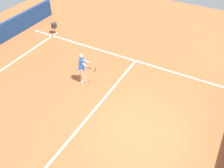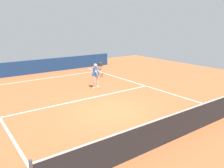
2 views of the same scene
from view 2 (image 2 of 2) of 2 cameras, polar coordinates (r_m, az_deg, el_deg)
The scene contains 11 objects.
ground_plane at distance 10.69m, azimuth -0.26°, elevation -6.79°, with size 27.65×27.65×0.00m, color #C66638.
court_back_wall at distance 19.59m, azimuth -18.24°, elevation 4.22°, with size 13.79×0.24×1.12m, color navy.
baseline_marking at distance 17.65m, azimuth -15.86°, elevation 1.45°, with size 9.79×0.10×0.01m, color white.
service_line_marking at distance 12.43m, azimuth -6.20°, elevation -3.68°, with size 8.79×0.10×0.01m, color white.
sideline_left_marking at distance 13.58m, azimuth 15.00°, elevation -2.50°, with size 0.10×19.27×0.01m, color white.
sideline_right_marking at distance 9.09m, azimuth -23.96°, elevation -12.24°, with size 0.10×19.27×0.01m, color white.
court_net at distance 8.12m, azimuth 14.71°, elevation -10.67°, with size 9.47×0.08×1.11m.
tennis_player at distance 14.31m, azimuth -4.09°, elevation 2.37°, with size 0.67×1.11×1.55m.
tennis_ball_near at distance 16.13m, azimuth -19.85°, elevation -0.03°, with size 0.07×0.07×0.07m, color #D1E533.
tennis_ball_mid at distance 12.48m, azimuth -14.97°, elevation -3.90°, with size 0.07×0.07×0.07m, color #D1E533.
ball_hopper at distance 19.71m, azimuth -2.91°, elevation 4.98°, with size 0.36×0.36×0.74m.
Camera 2 is at (5.79, 8.06, 3.97)m, focal length 36.28 mm.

